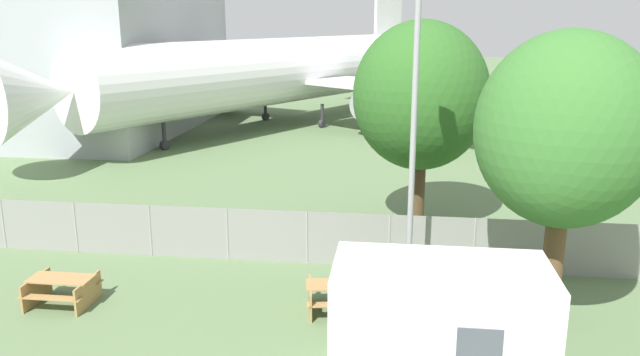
{
  "coord_description": "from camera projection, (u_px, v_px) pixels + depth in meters",
  "views": [
    {
      "loc": [
        2.75,
        -7.74,
        7.48
      ],
      "look_at": [
        0.02,
        13.35,
        2.0
      ],
      "focal_mm": 35.0,
      "sensor_mm": 36.0,
      "label": 1
    }
  ],
  "objects": [
    {
      "name": "hangar_building",
      "position": [
        17.0,
        49.0,
        43.19
      ],
      "size": [
        24.36,
        19.71,
        12.49
      ],
      "color": "#9EA3A8",
      "rests_on": "ground"
    },
    {
      "name": "perimeter_fence",
      "position": [
        307.0,
        238.0,
        19.37
      ],
      "size": [
        56.07,
        0.07,
        1.7
      ],
      "color": "gray",
      "rests_on": "ground"
    },
    {
      "name": "airplane",
      "position": [
        282.0,
        71.0,
        43.5
      ],
      "size": [
        30.0,
        37.61,
        12.85
      ],
      "rotation": [
        0.0,
        0.0,
        -2.1
      ],
      "color": "white",
      "rests_on": "ground"
    },
    {
      "name": "portable_cabin",
      "position": [
        439.0,
        327.0,
        12.76
      ],
      "size": [
        4.37,
        2.33,
        2.68
      ],
      "rotation": [
        0.0,
        0.0,
        0.01
      ],
      "color": "silver",
      "rests_on": "ground"
    },
    {
      "name": "picnic_bench_near_cabin",
      "position": [
        62.0,
        288.0,
        16.68
      ],
      "size": [
        1.68,
        1.4,
        0.76
      ],
      "rotation": [
        0.0,
        0.0,
        -0.0
      ],
      "color": "#A37A47",
      "rests_on": "ground"
    },
    {
      "name": "picnic_bench_open_grass",
      "position": [
        338.0,
        294.0,
        16.3
      ],
      "size": [
        1.87,
        1.66,
        0.76
      ],
      "rotation": [
        0.0,
        0.0,
        0.17
      ],
      "color": "#A37A47",
      "rests_on": "ground"
    },
    {
      "name": "tree_near_hangar",
      "position": [
        566.0,
        131.0,
        14.54
      ],
      "size": [
        4.22,
        4.22,
        7.26
      ],
      "color": "brown",
      "rests_on": "ground"
    },
    {
      "name": "tree_left_of_cabin",
      "position": [
        421.0,
        96.0,
        21.69
      ],
      "size": [
        4.74,
        4.74,
        7.45
      ],
      "color": "#4C3823",
      "rests_on": "ground"
    },
    {
      "name": "light_mast",
      "position": [
        415.0,
        104.0,
        16.17
      ],
      "size": [
        0.44,
        0.44,
        8.81
      ],
      "color": "#99999E",
      "rests_on": "ground"
    }
  ]
}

